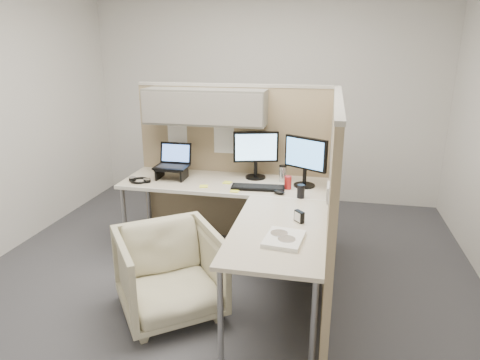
% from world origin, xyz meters
% --- Properties ---
extents(ground, '(4.50, 4.50, 0.00)m').
position_xyz_m(ground, '(0.00, 0.00, 0.00)').
color(ground, '#3B3B41').
rests_on(ground, ground).
extents(partition_back, '(2.00, 0.36, 1.63)m').
position_xyz_m(partition_back, '(-0.22, 0.83, 1.10)').
color(partition_back, tan).
rests_on(partition_back, ground).
extents(partition_right, '(0.07, 2.03, 1.63)m').
position_xyz_m(partition_right, '(0.90, -0.07, 0.82)').
color(partition_right, tan).
rests_on(partition_right, ground).
extents(desk, '(2.00, 1.98, 0.73)m').
position_xyz_m(desk, '(0.12, 0.13, 0.69)').
color(desk, beige).
rests_on(desk, ground).
extents(office_chair, '(0.99, 0.98, 0.74)m').
position_xyz_m(office_chair, '(-0.27, -0.57, 0.37)').
color(office_chair, beige).
rests_on(office_chair, ground).
extents(monitor_left, '(0.43, 0.20, 0.47)m').
position_xyz_m(monitor_left, '(0.16, 0.72, 1.00)').
color(monitor_left, black).
rests_on(monitor_left, desk).
extents(monitor_right, '(0.40, 0.25, 0.47)m').
position_xyz_m(monitor_right, '(0.65, 0.56, 1.00)').
color(monitor_right, black).
rests_on(monitor_right, desk).
extents(laptop_station, '(0.32, 0.28, 0.34)m').
position_xyz_m(laptop_station, '(-0.64, 0.55, 0.86)').
color(laptop_station, black).
rests_on(laptop_station, desk).
extents(keyboard, '(0.50, 0.20, 0.02)m').
position_xyz_m(keyboard, '(0.24, 0.39, 0.74)').
color(keyboard, black).
rests_on(keyboard, desk).
extents(mouse, '(0.12, 0.10, 0.04)m').
position_xyz_m(mouse, '(0.45, 0.29, 0.75)').
color(mouse, black).
rests_on(mouse, desk).
extents(travel_mug, '(0.08, 0.08, 0.16)m').
position_xyz_m(travel_mug, '(0.43, 0.66, 0.81)').
color(travel_mug, silver).
rests_on(travel_mug, desk).
extents(soda_can_green, '(0.07, 0.07, 0.12)m').
position_xyz_m(soda_can_green, '(0.64, 0.23, 0.79)').
color(soda_can_green, black).
rests_on(soda_can_green, desk).
extents(soda_can_silver, '(0.07, 0.07, 0.12)m').
position_xyz_m(soda_can_silver, '(0.51, 0.45, 0.79)').
color(soda_can_silver, '#B21E1E').
rests_on(soda_can_silver, desk).
extents(sticky_note_b, '(0.08, 0.08, 0.01)m').
position_xyz_m(sticky_note_b, '(0.05, 0.28, 0.73)').
color(sticky_note_b, '#F9FF43').
rests_on(sticky_note_b, desk).
extents(sticky_note_d, '(0.09, 0.09, 0.01)m').
position_xyz_m(sticky_note_d, '(-0.08, 0.50, 0.73)').
color(sticky_note_d, '#F9FF43').
rests_on(sticky_note_d, desk).
extents(sticky_note_a, '(0.09, 0.09, 0.01)m').
position_xyz_m(sticky_note_a, '(-0.27, 0.35, 0.73)').
color(sticky_note_a, '#F9FF43').
rests_on(sticky_note_a, desk).
extents(headphones, '(0.23, 0.20, 0.03)m').
position_xyz_m(headphones, '(-0.92, 0.37, 0.74)').
color(headphones, black).
rests_on(headphones, desk).
extents(paper_stack, '(0.28, 0.34, 0.03)m').
position_xyz_m(paper_stack, '(0.60, -0.65, 0.75)').
color(paper_stack, white).
rests_on(paper_stack, desk).
extents(desk_clock, '(0.08, 0.09, 0.09)m').
position_xyz_m(desk_clock, '(0.67, -0.30, 0.77)').
color(desk_clock, black).
rests_on(desk_clock, desk).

